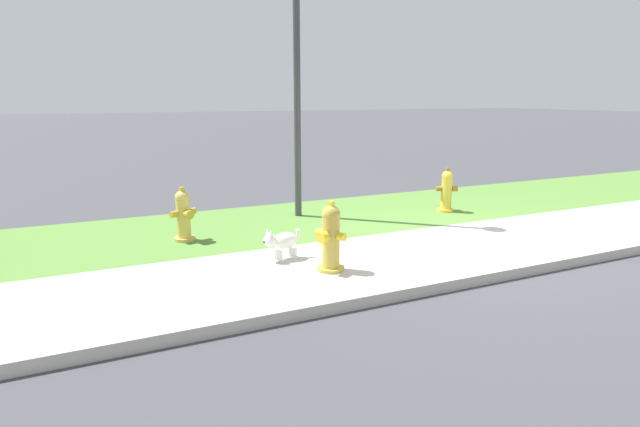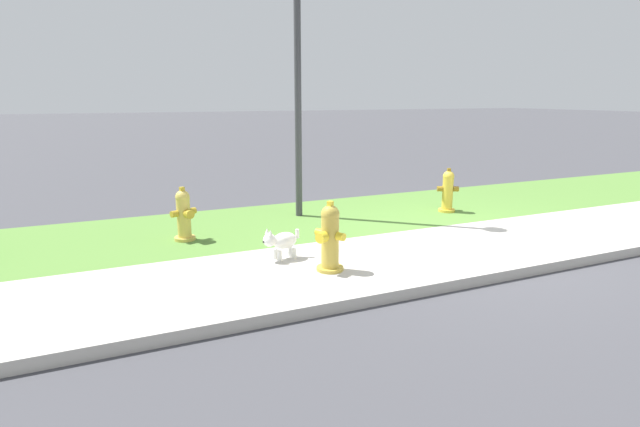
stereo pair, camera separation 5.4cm
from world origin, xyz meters
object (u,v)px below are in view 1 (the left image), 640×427
object	(u,v)px
fire_hydrant_near_corner	(331,238)
fire_hydrant_across_street	(446,191)
fire_hydrant_mid_block	(183,215)
small_white_dog	(282,241)

from	to	relation	value
fire_hydrant_near_corner	fire_hydrant_across_street	distance (m)	3.66
fire_hydrant_near_corner	fire_hydrant_mid_block	bearing A→B (deg)	5.19
fire_hydrant_mid_block	fire_hydrant_near_corner	size ratio (longest dim) A/B	0.92
fire_hydrant_mid_block	fire_hydrant_across_street	world-z (taller)	fire_hydrant_across_street
fire_hydrant_across_street	small_white_dog	bearing A→B (deg)	-133.71
fire_hydrant_mid_block	fire_hydrant_across_street	distance (m)	4.43
small_white_dog	fire_hydrant_across_street	bearing A→B (deg)	-168.05
fire_hydrant_mid_block	fire_hydrant_near_corner	bearing A→B (deg)	103.15
small_white_dog	fire_hydrant_near_corner	bearing A→B (deg)	113.45
fire_hydrant_near_corner	fire_hydrant_across_street	bearing A→B (deg)	-87.27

